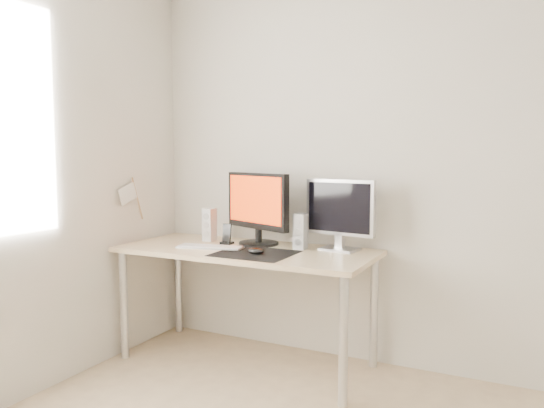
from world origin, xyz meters
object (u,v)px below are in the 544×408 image
(mouse, at_px, (256,251))
(main_monitor, at_px, (257,206))
(phone_dock, at_px, (227,238))
(second_monitor, at_px, (340,211))
(keyboard, at_px, (210,247))
(desk, at_px, (246,261))
(speaker_right, at_px, (300,231))
(speaker_left, at_px, (209,225))

(mouse, height_order, main_monitor, main_monitor)
(mouse, distance_m, phone_dock, 0.42)
(second_monitor, xyz_separation_m, keyboard, (-0.75, -0.29, -0.23))
(main_monitor, distance_m, keyboard, 0.40)
(desk, distance_m, main_monitor, 0.37)
(desk, relative_size, speaker_right, 7.23)
(speaker_left, bearing_deg, desk, -22.01)
(phone_dock, bearing_deg, main_monitor, 19.69)
(main_monitor, height_order, speaker_right, main_monitor)
(speaker_left, bearing_deg, speaker_right, -1.09)
(main_monitor, relative_size, keyboard, 1.21)
(main_monitor, height_order, keyboard, main_monitor)
(desk, bearing_deg, phone_dock, 155.16)
(main_monitor, xyz_separation_m, keyboard, (-0.21, -0.25, -0.25))
(main_monitor, height_order, phone_dock, main_monitor)
(desk, relative_size, phone_dock, 12.02)
(main_monitor, relative_size, phone_dock, 3.96)
(keyboard, height_order, phone_dock, phone_dock)
(mouse, relative_size, speaker_left, 0.47)
(keyboard, xyz_separation_m, phone_dock, (0.01, 0.18, 0.03))
(desk, bearing_deg, main_monitor, 91.17)
(mouse, relative_size, speaker_right, 0.47)
(main_monitor, relative_size, speaker_right, 2.38)
(desk, distance_m, second_monitor, 0.66)
(desk, height_order, main_monitor, main_monitor)
(main_monitor, distance_m, speaker_right, 0.35)
(phone_dock, bearing_deg, speaker_right, 5.21)
(second_monitor, distance_m, speaker_left, 0.92)
(mouse, distance_m, keyboard, 0.36)
(second_monitor, distance_m, phone_dock, 0.77)
(desk, height_order, second_monitor, second_monitor)
(mouse, xyz_separation_m, desk, (-0.15, 0.15, -0.10))
(speaker_left, bearing_deg, mouse, -30.15)
(speaker_right, bearing_deg, speaker_left, 178.91)
(mouse, relative_size, phone_dock, 0.77)
(desk, xyz_separation_m, second_monitor, (0.54, 0.21, 0.32))
(mouse, xyz_separation_m, main_monitor, (-0.15, 0.31, 0.23))
(keyboard, bearing_deg, speaker_right, 23.36)
(speaker_left, relative_size, keyboard, 0.51)
(speaker_right, bearing_deg, desk, -156.33)
(keyboard, bearing_deg, speaker_left, 123.97)
(phone_dock, bearing_deg, speaker_left, 161.28)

